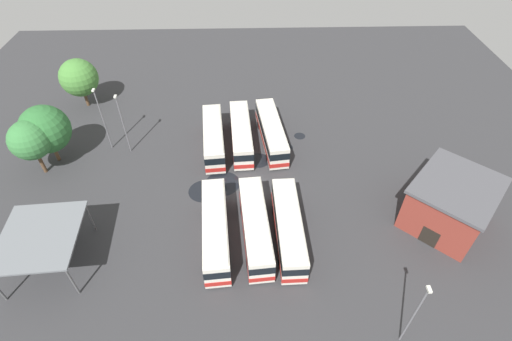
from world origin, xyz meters
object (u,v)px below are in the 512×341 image
(bus_row1_slot1, at_px, (241,134))
(depot_building, at_px, (450,203))
(tree_northwest, at_px, (79,78))
(maintenance_shelter, at_px, (39,237))
(bus_row0_slot0, at_px, (288,227))
(lamp_post_far_corner, at_px, (415,314))
(lamp_post_mid_lot, at_px, (102,118))
(lamp_post_near_entrance, at_px, (123,122))
(tree_south_edge, at_px, (45,129))
(bus_row1_slot0, at_px, (271,132))
(bus_row0_slot2, at_px, (216,229))
(bus_row0_slot1, at_px, (255,226))
(bus_row1_slot2, at_px, (214,137))
(tree_northeast, at_px, (30,140))

(bus_row1_slot1, height_order, depot_building, depot_building)
(bus_row1_slot1, height_order, tree_northwest, tree_northwest)
(depot_building, height_order, maintenance_shelter, depot_building)
(bus_row0_slot0, height_order, depot_building, depot_building)
(bus_row1_slot1, bearing_deg, bus_row0_slot0, -163.08)
(bus_row1_slot1, distance_m, tree_northwest, 26.21)
(bus_row1_slot1, distance_m, lamp_post_far_corner, 30.43)
(depot_building, relative_size, lamp_post_mid_lot, 1.31)
(lamp_post_near_entrance, bearing_deg, maintenance_shelter, 166.95)
(tree_south_edge, bearing_deg, maintenance_shelter, -162.33)
(depot_building, bearing_deg, bus_row1_slot0, 51.86)
(lamp_post_near_entrance, height_order, tree_south_edge, lamp_post_near_entrance)
(lamp_post_mid_lot, bearing_deg, bus_row0_slot2, -136.77)
(maintenance_shelter, bearing_deg, bus_row0_slot0, -84.64)
(lamp_post_mid_lot, bearing_deg, tree_south_edge, 109.64)
(depot_building, bearing_deg, tree_south_edge, 75.92)
(bus_row0_slot1, height_order, tree_south_edge, tree_south_edge)
(bus_row1_slot0, distance_m, tree_south_edge, 28.37)
(maintenance_shelter, xyz_separation_m, tree_south_edge, (15.86, 5.05, 0.81))
(bus_row0_slot1, xyz_separation_m, lamp_post_mid_lot, (15.64, 19.07, 3.08))
(bus_row0_slot0, xyz_separation_m, bus_row0_slot2, (0.01, 7.54, 0.00))
(bus_row0_slot2, relative_size, bus_row1_slot1, 1.03)
(maintenance_shelter, bearing_deg, depot_building, -84.13)
(bus_row1_slot2, relative_size, maintenance_shelter, 1.29)
(bus_row1_slot2, distance_m, tree_northwest, 23.24)
(bus_row0_slot1, bearing_deg, bus_row0_slot2, 93.63)
(bus_row0_slot2, distance_m, lamp_post_near_entrance, 19.68)
(bus_row0_slot0, xyz_separation_m, lamp_post_mid_lot, (15.91, 22.49, 3.08))
(lamp_post_near_entrance, distance_m, lamp_post_far_corner, 38.69)
(tree_south_edge, bearing_deg, bus_row1_slot2, -85.02)
(maintenance_shelter, height_order, tree_northeast, tree_northeast)
(bus_row0_slot2, height_order, lamp_post_near_entrance, lamp_post_near_entrance)
(bus_row1_slot2, relative_size, lamp_post_near_entrance, 1.31)
(tree_northwest, bearing_deg, lamp_post_near_entrance, -141.61)
(bus_row0_slot0, relative_size, maintenance_shelter, 1.32)
(lamp_post_near_entrance, bearing_deg, tree_south_edge, 99.43)
(bus_row0_slot2, bearing_deg, maintenance_shelter, 97.85)
(lamp_post_far_corner, xyz_separation_m, tree_northeast, (22.34, 38.47, 0.46))
(bus_row0_slot0, xyz_separation_m, bus_row0_slot1, (0.27, 3.42, 0.00))
(maintenance_shelter, relative_size, tree_northwest, 1.15)
(bus_row0_slot1, bearing_deg, bus_row0_slot0, -94.52)
(lamp_post_mid_lot, relative_size, tree_northwest, 1.20)
(bus_row0_slot1, relative_size, tree_northwest, 1.55)
(bus_row0_slot1, bearing_deg, lamp_post_near_entrance, 47.76)
(lamp_post_near_entrance, relative_size, lamp_post_mid_lot, 0.95)
(tree_northwest, bearing_deg, bus_row0_slot1, -135.94)
(bus_row1_slot1, distance_m, lamp_post_near_entrance, 15.20)
(bus_row0_slot1, relative_size, bus_row0_slot2, 0.99)
(bus_row0_slot1, bearing_deg, tree_northeast, 67.18)
(bus_row1_slot2, height_order, depot_building, depot_building)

